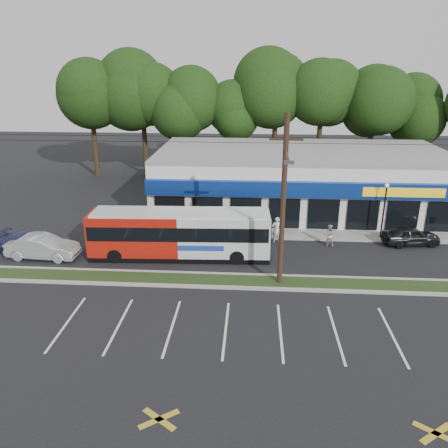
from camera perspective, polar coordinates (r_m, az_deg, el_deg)
ground at (r=25.70m, az=0.57°, el=-8.59°), size 120.00×120.00×0.00m
grass_strip at (r=26.55m, az=0.69°, el=-7.44°), size 40.00×1.60×0.12m
curb_south at (r=25.79m, az=0.59°, el=-8.30°), size 40.00×0.25×0.14m
curb_north at (r=27.30m, az=0.79°, el=-6.60°), size 40.00×0.25×0.14m
sidewalk at (r=34.02m, az=9.88°, el=-1.35°), size 32.00×2.20×0.10m
strip_mall at (r=39.83m, az=9.87°, el=5.79°), size 25.00×12.55×5.30m
utility_pole at (r=24.47m, az=7.38°, el=3.50°), size 50.00×2.77×10.00m
lamp_post at (r=34.17m, az=20.24°, el=2.44°), size 0.30×0.30×4.25m
tree_line at (r=48.71m, az=7.30°, el=15.41°), size 46.76×6.76×11.83m
metrobus at (r=29.40m, az=-5.79°, el=-1.16°), size 12.14×3.02×3.24m
car_dark at (r=34.33m, az=23.23°, el=-1.41°), size 4.21×2.17×1.37m
car_silver at (r=31.82m, az=-22.59°, el=-2.79°), size 4.87×1.92×1.58m
car_blue at (r=32.94m, az=-23.82°, el=-2.34°), size 5.19×2.84×1.43m
pedestrian_a at (r=32.04m, az=6.89°, el=-0.76°), size 0.75×0.52×1.97m
pedestrian_b at (r=32.21m, az=13.55°, el=-1.43°), size 0.83×0.67×1.61m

